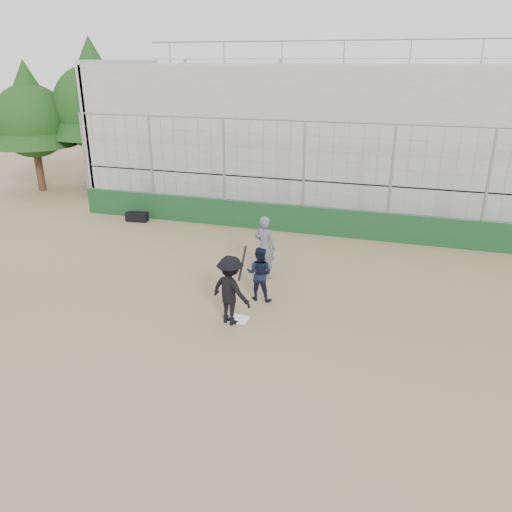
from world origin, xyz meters
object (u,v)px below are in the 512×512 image
(batter_at_plate, at_px, (231,290))
(umpire, at_px, (265,250))
(catcher_crouched, at_px, (259,282))
(equipment_bag, at_px, (137,217))

(batter_at_plate, relative_size, umpire, 1.12)
(catcher_crouched, distance_m, equipment_bag, 8.44)
(umpire, bearing_deg, catcher_crouched, 114.25)
(equipment_bag, bearing_deg, batter_at_plate, -45.98)
(catcher_crouched, bearing_deg, batter_at_plate, -101.55)
(catcher_crouched, height_order, equipment_bag, catcher_crouched)
(batter_at_plate, bearing_deg, equipment_bag, 134.02)
(catcher_crouched, bearing_deg, equipment_bag, 141.92)
(umpire, distance_m, equipment_bag, 7.39)
(batter_at_plate, height_order, umpire, batter_at_plate)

